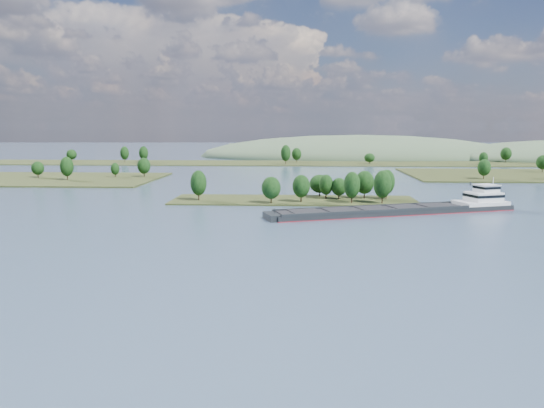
{
  "coord_description": "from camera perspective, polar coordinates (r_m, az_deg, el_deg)",
  "views": [
    {
      "loc": [
        2.93,
        -36.26,
        30.51
      ],
      "look_at": [
        -6.28,
        130.0,
        6.0
      ],
      "focal_mm": 35.0,
      "sensor_mm": 36.0,
      "label": 1
    }
  ],
  "objects": [
    {
      "name": "cargo_barge",
      "position": [
        194.33,
        14.64,
        -0.46
      ],
      "size": [
        90.95,
        41.11,
        12.53
      ],
      "color": "black",
      "rests_on": "ground"
    },
    {
      "name": "back_shoreline",
      "position": [
        437.02,
        3.62,
        4.45
      ],
      "size": [
        900.0,
        60.0,
        16.57
      ],
      "color": "#2A3216",
      "rests_on": "ground"
    },
    {
      "name": "ground",
      "position": [
        159.23,
        2.06,
        -2.68
      ],
      "size": [
        1800.0,
        1800.0,
        0.0
      ],
      "primitive_type": "plane",
      "color": "#3D516A",
      "rests_on": "ground"
    },
    {
      "name": "hill_west",
      "position": [
        540.15,
        9.27,
        5.03
      ],
      "size": [
        320.0,
        160.0,
        44.0
      ],
      "primitive_type": "ellipsoid",
      "color": "#41573C",
      "rests_on": "ground"
    },
    {
      "name": "tree_island",
      "position": [
        217.1,
        4.32,
        1.35
      ],
      "size": [
        100.0,
        30.0,
        14.22
      ],
      "color": "#2A3216",
      "rests_on": "ground"
    }
  ]
}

